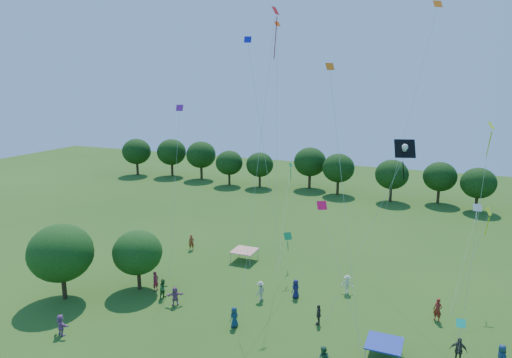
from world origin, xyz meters
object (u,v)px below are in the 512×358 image
object	(u,v)px
pirate_kite	(403,151)
red_high_kite	(269,70)
near_tree_north	(138,252)
tent_blue	(384,343)
tent_red_stripe	(244,251)
near_tree_west	(61,253)

from	to	relation	value
pirate_kite	red_high_kite	bearing A→B (deg)	166.94
near_tree_north	red_high_kite	world-z (taller)	red_high_kite
near_tree_north	pirate_kite	xyz separation A→B (m)	(20.42, 0.11, 9.67)
tent_blue	red_high_kite	distance (m)	19.88
tent_red_stripe	tent_blue	size ratio (longest dim) A/B	1.00
tent_blue	pirate_kite	xyz separation A→B (m)	(0.16, 2.17, 11.89)
near_tree_west	red_high_kite	size ratio (longest dim) A/B	0.29
pirate_kite	tent_blue	bearing A→B (deg)	-94.30
near_tree_west	tent_red_stripe	bearing A→B (deg)	51.58
pirate_kite	red_high_kite	xyz separation A→B (m)	(-9.75, 2.26, 4.95)
pirate_kite	tent_red_stripe	bearing A→B (deg)	149.04
tent_red_stripe	pirate_kite	xyz separation A→B (m)	(14.78, -8.86, 11.89)
near_tree_west	pirate_kite	bearing A→B (deg)	8.84
near_tree_north	tent_red_stripe	bearing A→B (deg)	57.85
near_tree_west	tent_blue	size ratio (longest dim) A/B	2.81
near_tree_west	pirate_kite	size ratio (longest dim) A/B	0.50
near_tree_west	pirate_kite	world-z (taller)	pirate_kite
red_high_kite	pirate_kite	bearing A→B (deg)	-13.06
near_tree_north	tent_blue	bearing A→B (deg)	-5.80
near_tree_west	red_high_kite	world-z (taller)	red_high_kite
tent_red_stripe	near_tree_north	bearing A→B (deg)	-122.15
tent_blue	red_high_kite	size ratio (longest dim) A/B	0.10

